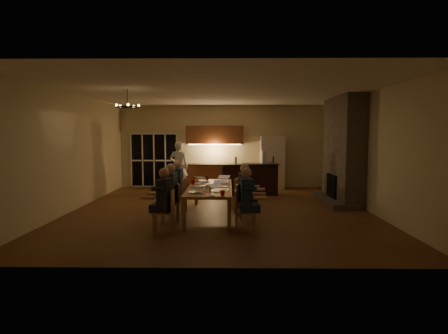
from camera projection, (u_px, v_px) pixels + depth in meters
floor at (220, 210)px, 10.30m from camera, size 9.00×9.00×0.00m
back_wall at (223, 146)px, 14.66m from camera, size 8.00×0.04×3.20m
left_wall at (73, 152)px, 10.21m from camera, size 0.04×9.00×3.20m
right_wall at (368, 152)px, 10.11m from camera, size 0.04×9.00×3.20m
ceiling at (220, 92)px, 10.02m from camera, size 8.00×9.00×0.04m
french_doors at (154, 160)px, 14.70m from camera, size 1.86×0.08×2.10m
fireplace at (343, 150)px, 11.31m from camera, size 0.58×2.50×3.20m
kitchenette at (215, 157)px, 14.38m from camera, size 2.24×0.68×2.40m
refrigerator at (272, 162)px, 14.32m from camera, size 0.90×0.68×2.00m
dining_table at (210, 201)px, 9.52m from camera, size 1.10×3.14×0.75m
bar_island at (249, 179)px, 12.79m from camera, size 2.04×0.90×1.08m
chair_left_near at (163, 212)px, 7.89m from camera, size 0.46×0.46×0.89m
chair_left_mid at (170, 203)px, 8.95m from camera, size 0.53×0.53×0.89m
chair_left_far at (178, 195)px, 10.09m from camera, size 0.52×0.52×0.89m
chair_right_near at (245, 211)px, 7.98m from camera, size 0.47×0.47×0.89m
chair_right_mid at (246, 203)px, 8.93m from camera, size 0.54×0.54×0.89m
chair_right_far at (244, 195)px, 10.07m from camera, size 0.54×0.54×0.89m
person_left_near at (164, 200)px, 7.86m from camera, size 0.68×0.68×1.38m
person_right_near at (246, 200)px, 7.88m from camera, size 0.61×0.61×1.38m
person_left_mid at (171, 192)px, 9.00m from camera, size 0.66×0.66×1.38m
person_right_mid at (245, 192)px, 8.99m from camera, size 0.69×0.69×1.38m
person_left_far at (178, 186)px, 10.10m from camera, size 0.62×0.62×1.38m
standing_person at (179, 166)px, 13.54m from camera, size 0.69×0.48×1.83m
chandelier at (128, 107)px, 9.29m from camera, size 0.59×0.59×0.03m
laptop_a at (196, 188)px, 8.50m from camera, size 0.36×0.32×0.23m
laptop_b at (218, 187)px, 8.69m from camera, size 0.42×0.40×0.23m
laptop_c at (200, 182)px, 9.51m from camera, size 0.41×0.39×0.23m
laptop_d at (220, 183)px, 9.41m from camera, size 0.36×0.32×0.23m
laptop_e at (203, 177)px, 10.59m from camera, size 0.41×0.40×0.23m
laptop_f at (223, 178)px, 10.47m from camera, size 0.38×0.35×0.23m
mug_front at (207, 187)px, 9.10m from camera, size 0.07×0.07×0.10m
mug_mid at (216, 182)px, 9.96m from camera, size 0.08×0.08×0.10m
mug_back at (197, 181)px, 10.28m from camera, size 0.07×0.07×0.10m
redcup_near at (223, 193)px, 8.12m from camera, size 0.09×0.09×0.12m
redcup_mid at (193, 182)px, 9.94m from camera, size 0.10×0.10×0.12m
can_silver at (210, 189)px, 8.72m from camera, size 0.06×0.06×0.12m
can_cola at (207, 178)px, 10.94m from camera, size 0.07×0.07×0.12m
plate_near at (224, 190)px, 8.87m from camera, size 0.24×0.24×0.02m
plate_left at (197, 192)px, 8.54m from camera, size 0.28×0.28×0.02m
plate_far at (225, 183)px, 10.23m from camera, size 0.24×0.24×0.02m
notepad at (211, 195)px, 8.10m from camera, size 0.20×0.23×0.01m
bar_bottle at (236, 160)px, 12.72m from camera, size 0.07×0.07×0.24m
bar_blender at (264, 157)px, 12.84m from camera, size 0.17×0.17×0.43m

